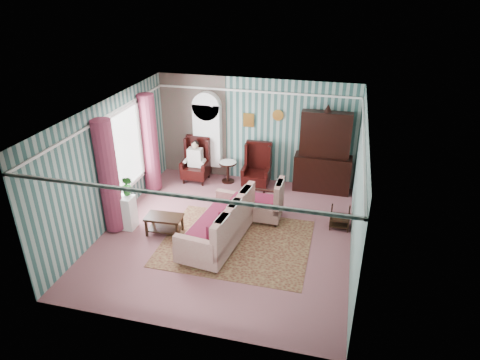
% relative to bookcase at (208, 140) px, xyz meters
% --- Properties ---
extents(floor, '(6.00, 6.00, 0.00)m').
position_rel_bookcase_xyz_m(floor, '(1.35, -2.84, -1.12)').
color(floor, '#8A5054').
rests_on(floor, ground).
extents(room_shell, '(5.53, 6.02, 2.91)m').
position_rel_bookcase_xyz_m(room_shell, '(0.73, -2.66, 0.89)').
color(room_shell, '#325B55').
rests_on(room_shell, ground).
extents(bookcase, '(0.80, 0.28, 2.24)m').
position_rel_bookcase_xyz_m(bookcase, '(0.00, 0.00, 0.00)').
color(bookcase, silver).
rests_on(bookcase, floor).
extents(dresser_hutch, '(1.50, 0.56, 2.36)m').
position_rel_bookcase_xyz_m(dresser_hutch, '(3.25, -0.12, 0.06)').
color(dresser_hutch, black).
rests_on(dresser_hutch, floor).
extents(wingback_left, '(0.76, 0.80, 1.25)m').
position_rel_bookcase_xyz_m(wingback_left, '(-0.25, -0.39, -0.50)').
color(wingback_left, black).
rests_on(wingback_left, floor).
extents(wingback_right, '(0.76, 0.80, 1.25)m').
position_rel_bookcase_xyz_m(wingback_right, '(1.50, -0.39, -0.50)').
color(wingback_right, black).
rests_on(wingback_right, floor).
extents(seated_woman, '(0.44, 0.40, 1.18)m').
position_rel_bookcase_xyz_m(seated_woman, '(-0.25, -0.39, -0.53)').
color(seated_woman, silver).
rests_on(seated_woman, floor).
extents(round_side_table, '(0.50, 0.50, 0.60)m').
position_rel_bookcase_xyz_m(round_side_table, '(0.65, -0.24, -0.82)').
color(round_side_table, black).
rests_on(round_side_table, floor).
extents(nest_table, '(0.45, 0.38, 0.54)m').
position_rel_bookcase_xyz_m(nest_table, '(3.82, -1.94, -0.85)').
color(nest_table, black).
rests_on(nest_table, floor).
extents(plant_stand, '(0.55, 0.35, 0.80)m').
position_rel_bookcase_xyz_m(plant_stand, '(-1.05, -3.14, -0.72)').
color(plant_stand, silver).
rests_on(plant_stand, floor).
extents(rug, '(3.20, 2.60, 0.01)m').
position_rel_bookcase_xyz_m(rug, '(1.65, -3.14, -1.11)').
color(rug, '#501A21').
rests_on(rug, floor).
extents(sofa, '(1.34, 2.34, 0.94)m').
position_rel_bookcase_xyz_m(sofa, '(1.24, -3.24, -0.65)').
color(sofa, '#BCAF91').
rests_on(sofa, floor).
extents(floral_armchair, '(0.80, 0.85, 1.02)m').
position_rel_bookcase_xyz_m(floral_armchair, '(2.07, -1.97, -0.61)').
color(floral_armchair, beige).
rests_on(floral_armchair, floor).
extents(coffee_table, '(0.85, 0.51, 0.45)m').
position_rel_bookcase_xyz_m(coffee_table, '(-0.02, -3.17, -0.90)').
color(coffee_table, black).
rests_on(coffee_table, floor).
extents(potted_plant_a, '(0.41, 0.37, 0.39)m').
position_rel_bookcase_xyz_m(potted_plant_a, '(-1.13, -3.20, -0.12)').
color(potted_plant_a, '#1B571D').
rests_on(potted_plant_a, plant_stand).
extents(potted_plant_b, '(0.31, 0.27, 0.49)m').
position_rel_bookcase_xyz_m(potted_plant_b, '(-0.93, -3.02, -0.08)').
color(potted_plant_b, '#204916').
rests_on(potted_plant_b, plant_stand).
extents(potted_plant_c, '(0.27, 0.27, 0.39)m').
position_rel_bookcase_xyz_m(potted_plant_c, '(-1.14, -3.14, -0.12)').
color(potted_plant_c, '#204C18').
rests_on(potted_plant_c, plant_stand).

